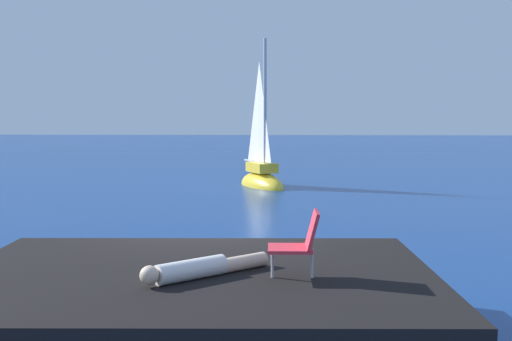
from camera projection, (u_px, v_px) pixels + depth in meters
ground_plane at (211, 281)px, 10.99m from camera, size 160.00×160.00×0.00m
shore_ledge at (195, 309)px, 7.81m from camera, size 6.03×4.40×0.96m
boulder_seaward at (274, 303)px, 9.68m from camera, size 0.87×0.89×0.51m
boulder_inland at (90, 301)px, 9.81m from camera, size 1.10×1.19×0.69m
sailboat_near at (262, 178)px, 25.46m from camera, size 2.49×3.56×6.46m
person_sunbather at (200, 268)px, 7.44m from camera, size 1.41×1.26×0.25m
beach_chair at (300, 241)px, 7.42m from camera, size 0.60×0.49×0.80m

